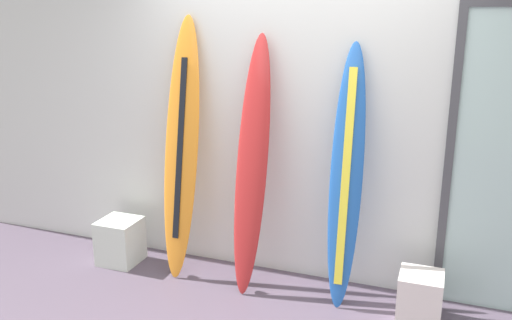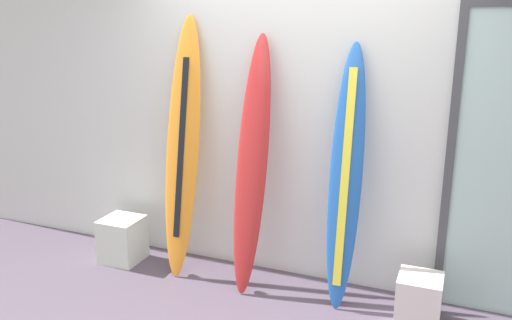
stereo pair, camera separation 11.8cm
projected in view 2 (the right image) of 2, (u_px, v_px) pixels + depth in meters
wall_back at (301, 105)px, 4.20m from camera, size 7.20×0.20×2.80m
surfboard_sunset at (183, 150)px, 4.32m from camera, size 0.29×0.45×2.08m
surfboard_crimson at (252, 167)px, 4.07m from camera, size 0.26×0.49×1.96m
surfboard_cobalt at (346, 178)px, 3.86m from camera, size 0.26×0.43×1.91m
display_block_left at (122, 239)px, 4.68m from camera, size 0.33×0.33×0.38m
display_block_center at (419, 299)px, 3.76m from camera, size 0.30×0.30×0.34m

